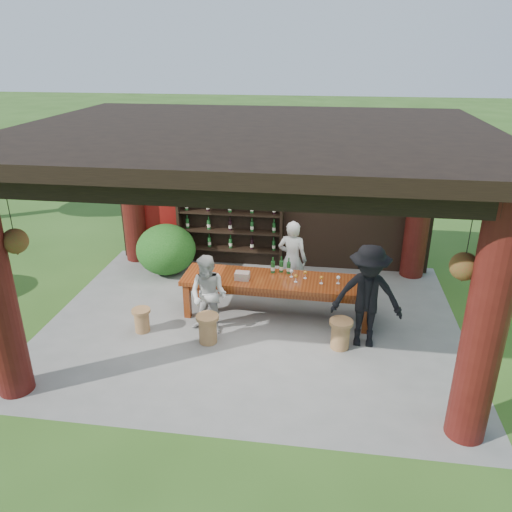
# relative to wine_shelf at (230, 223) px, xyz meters

# --- Properties ---
(ground) EXTENTS (90.00, 90.00, 0.00)m
(ground) POSITION_rel_wine_shelf_xyz_m (0.88, -2.45, -1.04)
(ground) COLOR #2D5119
(ground) RESTS_ON ground
(pavilion) EXTENTS (7.50, 6.00, 3.60)m
(pavilion) POSITION_rel_wine_shelf_xyz_m (0.87, -2.02, 1.09)
(pavilion) COLOR slate
(pavilion) RESTS_ON ground
(wine_shelf) EXTENTS (2.36, 0.36, 2.08)m
(wine_shelf) POSITION_rel_wine_shelf_xyz_m (0.00, 0.00, 0.00)
(wine_shelf) COLOR black
(wine_shelf) RESTS_ON ground
(tasting_table) EXTENTS (3.49, 0.98, 0.75)m
(tasting_table) POSITION_rel_wine_shelf_xyz_m (1.28, -2.11, -0.41)
(tasting_table) COLOR #63250E
(tasting_table) RESTS_ON ground
(stool_near_left) EXTENTS (0.39, 0.39, 0.51)m
(stool_near_left) POSITION_rel_wine_shelf_xyz_m (0.22, -3.20, -0.77)
(stool_near_left) COLOR olive
(stool_near_left) RESTS_ON ground
(stool_near_right) EXTENTS (0.39, 0.39, 0.51)m
(stool_near_right) POSITION_rel_wine_shelf_xyz_m (2.44, -3.06, -0.77)
(stool_near_right) COLOR olive
(stool_near_right) RESTS_ON ground
(stool_far_left) EXTENTS (0.33, 0.33, 0.43)m
(stool_far_left) POSITION_rel_wine_shelf_xyz_m (-1.01, -3.03, -0.81)
(stool_far_left) COLOR olive
(stool_far_left) RESTS_ON ground
(host) EXTENTS (0.64, 0.49, 1.59)m
(host) POSITION_rel_wine_shelf_xyz_m (1.49, -1.30, -0.25)
(host) COLOR beige
(host) RESTS_ON ground
(guest_woman) EXTENTS (0.81, 0.69, 1.43)m
(guest_woman) POSITION_rel_wine_shelf_xyz_m (0.17, -2.86, -0.33)
(guest_woman) COLOR beige
(guest_woman) RESTS_ON ground
(guest_man) EXTENTS (1.18, 0.71, 1.79)m
(guest_man) POSITION_rel_wine_shelf_xyz_m (2.83, -2.88, -0.15)
(guest_man) COLOR black
(guest_man) RESTS_ON ground
(table_bottles) EXTENTS (0.37, 0.13, 0.31)m
(table_bottles) POSITION_rel_wine_shelf_xyz_m (1.32, -1.83, -0.14)
(table_bottles) COLOR #194C1E
(table_bottles) RESTS_ON tasting_table
(table_glasses) EXTENTS (0.92, 0.27, 0.15)m
(table_glasses) POSITION_rel_wine_shelf_xyz_m (1.88, -2.11, -0.22)
(table_glasses) COLOR silver
(table_glasses) RESTS_ON tasting_table
(napkin_basket) EXTENTS (0.26, 0.19, 0.14)m
(napkin_basket) POSITION_rel_wine_shelf_xyz_m (0.65, -2.23, -0.22)
(napkin_basket) COLOR #BF6672
(napkin_basket) RESTS_ON tasting_table
(shrubs) EXTENTS (16.53, 8.53, 1.36)m
(shrubs) POSITION_rel_wine_shelf_xyz_m (3.04, -1.64, -0.49)
(shrubs) COLOR #194C14
(shrubs) RESTS_ON ground
(trees) EXTENTS (22.21, 11.31, 4.80)m
(trees) POSITION_rel_wine_shelf_xyz_m (4.26, -1.27, 2.32)
(trees) COLOR #3F2819
(trees) RESTS_ON ground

